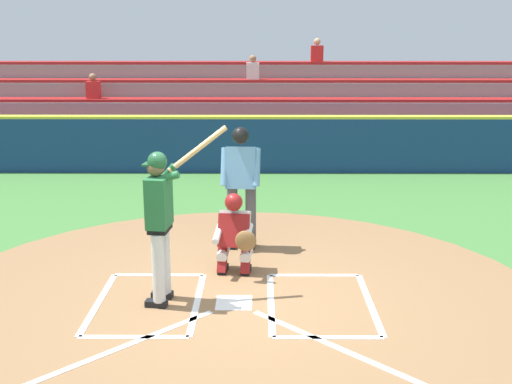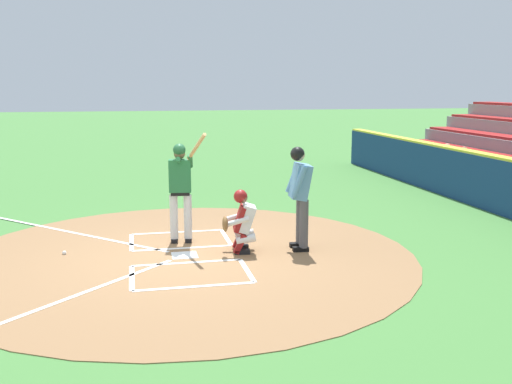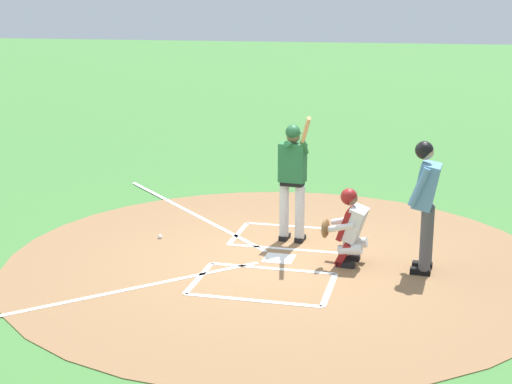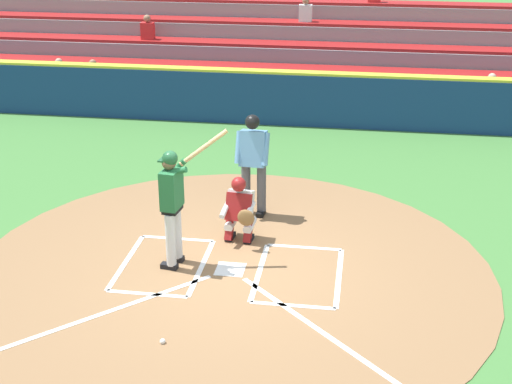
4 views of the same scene
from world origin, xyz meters
name	(u,v)px [view 2 (image 2 of 4)]	position (x,y,z in m)	size (l,w,h in m)	color
ground_plane	(185,256)	(0.00, 0.00, 0.00)	(120.00, 120.00, 0.00)	#427A38
dirt_circle	(185,256)	(0.00, 0.00, 0.01)	(8.00, 8.00, 0.01)	olive
home_plate_and_chalk	(133,258)	(0.00, 0.88, 0.01)	(7.93, 4.91, 0.01)	white
batter	(181,185)	(0.86, -0.03, 1.10)	(1.00, 0.63, 2.13)	silver
catcher	(242,220)	(0.02, -1.02, 0.59)	(0.59, 0.66, 1.13)	black
plate_umpire	(300,191)	(-0.03, -2.06, 1.08)	(0.60, 0.44, 1.86)	#4C4C51
baseball	(64,253)	(0.50, 2.05, 0.04)	(0.07, 0.07, 0.07)	white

